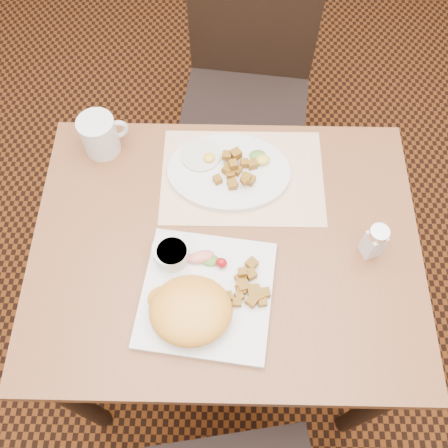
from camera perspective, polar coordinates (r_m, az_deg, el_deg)
ground at (r=1.86m, az=0.13°, el=-12.39°), size 8.00×8.00×0.00m
table at (r=1.25m, az=0.19°, el=-4.48°), size 0.90×0.70×0.75m
chair_far at (r=1.74m, az=2.71°, el=16.13°), size 0.47×0.48×0.97m
placemat at (r=1.24m, az=2.11°, el=5.42°), size 0.40×0.28×0.00m
plate_square at (r=1.10m, az=-1.99°, el=-8.04°), size 0.31×0.31×0.02m
plate_oval at (r=1.24m, az=0.56°, el=6.01°), size 0.31×0.24×0.02m
hollandaise_mound at (r=1.05m, az=-3.92°, el=-9.83°), size 0.18×0.16×0.06m
ramekin at (r=1.11m, az=-6.05°, el=-3.22°), size 0.08×0.08×0.04m
garnish_sq at (r=1.11m, az=-1.87°, el=-4.01°), size 0.09×0.05×0.03m
fried_egg at (r=1.25m, az=-2.54°, el=7.84°), size 0.10×0.10×0.02m
garnish_ov at (r=1.25m, az=4.20°, el=7.56°), size 0.06×0.06×0.02m
salt_shaker at (r=1.15m, az=16.81°, el=-1.90°), size 0.06×0.06×0.10m
coffee_mug at (r=1.29m, az=-13.98°, el=9.85°), size 0.12×0.09×0.10m
home_fries_sq at (r=1.08m, az=2.76°, el=-7.28°), size 0.10×0.12×0.03m
home_fries_ov at (r=1.22m, az=1.34°, el=6.12°), size 0.11×0.11×0.04m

